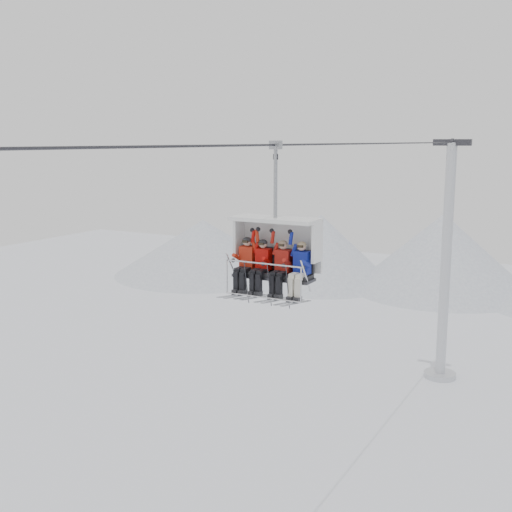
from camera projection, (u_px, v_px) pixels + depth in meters
The scene contains 8 objects.
ridgeline at pixel (477, 267), 54.36m from camera, with size 72.00×21.00×7.00m.
lift_tower_right at pixel (445, 279), 35.78m from camera, with size 2.00×1.80×13.48m.
haul_cable at pixel (256, 145), 15.45m from camera, with size 0.06×0.06×50.00m, color #2D2C31.
chairlift_carrier at pixel (277, 246), 16.93m from camera, with size 2.34×1.17×3.98m.
skier_far_left at pixel (246, 262), 17.12m from camera, with size 0.40×1.69×1.60m.
skier_center_left at pixel (261, 264), 16.89m from camera, with size 0.39×1.69×1.56m.
skier_center_right at pixel (281, 266), 16.62m from camera, with size 0.40×1.69×1.59m.
skier_far_right at pixel (300, 268), 16.37m from camera, with size 0.40×1.69×1.60m.
Camera 1 is at (7.53, -13.75, 13.42)m, focal length 45.00 mm.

